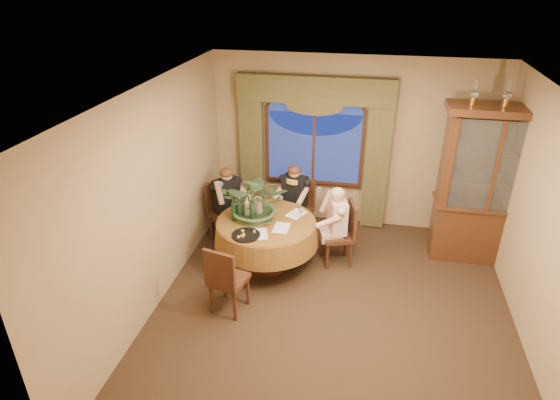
% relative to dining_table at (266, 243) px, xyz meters
% --- Properties ---
extents(floor, '(5.00, 5.00, 0.00)m').
position_rel_dining_table_xyz_m(floor, '(1.05, -0.88, -0.38)').
color(floor, black).
rests_on(floor, ground).
extents(wall_back, '(4.50, 0.00, 4.50)m').
position_rel_dining_table_xyz_m(wall_back, '(1.05, 1.62, 1.02)').
color(wall_back, '#947852').
rests_on(wall_back, ground).
extents(wall_right, '(0.00, 5.00, 5.00)m').
position_rel_dining_table_xyz_m(wall_right, '(3.30, -0.88, 1.02)').
color(wall_right, '#947852').
rests_on(wall_right, ground).
extents(ceiling, '(5.00, 5.00, 0.00)m').
position_rel_dining_table_xyz_m(ceiling, '(1.05, -0.88, 2.42)').
color(ceiling, white).
rests_on(ceiling, wall_back).
extents(window, '(1.62, 0.10, 1.32)m').
position_rel_dining_table_xyz_m(window, '(0.45, 1.55, 0.92)').
color(window, navy).
rests_on(window, wall_back).
extents(arched_transom, '(1.60, 0.06, 0.44)m').
position_rel_dining_table_xyz_m(arched_transom, '(0.45, 1.55, 1.71)').
color(arched_transom, navy).
rests_on(arched_transom, wall_back).
extents(drapery_left, '(0.38, 0.14, 2.32)m').
position_rel_dining_table_xyz_m(drapery_left, '(-0.58, 1.50, 0.80)').
color(drapery_left, '#454222').
rests_on(drapery_left, floor).
extents(drapery_right, '(0.38, 0.14, 2.32)m').
position_rel_dining_table_xyz_m(drapery_right, '(1.48, 1.50, 0.80)').
color(drapery_right, '#454222').
rests_on(drapery_right, floor).
extents(swag_valance, '(2.45, 0.16, 0.42)m').
position_rel_dining_table_xyz_m(swag_valance, '(0.45, 1.47, 1.90)').
color(swag_valance, '#454222').
rests_on(swag_valance, wall_back).
extents(dining_table, '(1.98, 1.98, 0.75)m').
position_rel_dining_table_xyz_m(dining_table, '(0.00, 0.00, 0.00)').
color(dining_table, '#8B3816').
rests_on(dining_table, floor).
extents(china_cabinet, '(1.44, 0.57, 2.33)m').
position_rel_dining_table_xyz_m(china_cabinet, '(3.03, 0.87, 0.79)').
color(china_cabinet, '#391D10').
rests_on(china_cabinet, floor).
extents(oil_lamp_left, '(0.11, 0.11, 0.34)m').
position_rel_dining_table_xyz_m(oil_lamp_left, '(2.62, 0.87, 2.12)').
color(oil_lamp_left, '#A5722D').
rests_on(oil_lamp_left, china_cabinet).
extents(oil_lamp_center, '(0.11, 0.11, 0.34)m').
position_rel_dining_table_xyz_m(oil_lamp_center, '(3.03, 0.87, 2.12)').
color(oil_lamp_center, '#A5722D').
rests_on(oil_lamp_center, china_cabinet).
extents(oil_lamp_right, '(0.11, 0.11, 0.34)m').
position_rel_dining_table_xyz_m(oil_lamp_right, '(3.43, 0.87, 2.12)').
color(oil_lamp_right, '#A5722D').
rests_on(oil_lamp_right, china_cabinet).
extents(chair_right, '(0.52, 0.52, 0.96)m').
position_rel_dining_table_xyz_m(chair_right, '(1.00, 0.29, 0.10)').
color(chair_right, black).
rests_on(chair_right, floor).
extents(chair_back_right, '(0.53, 0.53, 0.96)m').
position_rel_dining_table_xyz_m(chair_back_right, '(0.29, 0.92, 0.10)').
color(chair_back_right, black).
rests_on(chair_back_right, floor).
extents(chair_back, '(0.59, 0.59, 0.96)m').
position_rel_dining_table_xyz_m(chair_back, '(-0.81, 0.60, 0.10)').
color(chair_back, black).
rests_on(chair_back, floor).
extents(chair_front_left, '(0.50, 0.50, 0.96)m').
position_rel_dining_table_xyz_m(chair_front_left, '(-0.24, -1.04, 0.10)').
color(chair_front_left, black).
rests_on(chair_front_left, floor).
extents(person_pink, '(0.51, 0.54, 1.21)m').
position_rel_dining_table_xyz_m(person_pink, '(0.98, 0.32, 0.23)').
color(person_pink, '#CDA4A3').
rests_on(person_pink, floor).
extents(person_back, '(0.60, 0.60, 1.24)m').
position_rel_dining_table_xyz_m(person_back, '(-0.77, 0.64, 0.24)').
color(person_back, black).
rests_on(person_back, floor).
extents(person_scarf, '(0.52, 0.49, 1.22)m').
position_rel_dining_table_xyz_m(person_scarf, '(0.23, 0.99, 0.23)').
color(person_scarf, black).
rests_on(person_scarf, floor).
extents(stoneware_vase, '(0.14, 0.14, 0.27)m').
position_rel_dining_table_xyz_m(stoneware_vase, '(-0.15, 0.16, 0.51)').
color(stoneware_vase, '#9B7D66').
rests_on(stoneware_vase, dining_table).
extents(centerpiece_plant, '(0.94, 1.05, 0.82)m').
position_rel_dining_table_xyz_m(centerpiece_plant, '(-0.15, 0.09, 0.98)').
color(centerpiece_plant, '#375532').
rests_on(centerpiece_plant, dining_table).
extents(olive_bowl, '(0.16, 0.16, 0.05)m').
position_rel_dining_table_xyz_m(olive_bowl, '(0.03, -0.07, 0.40)').
color(olive_bowl, brown).
rests_on(olive_bowl, dining_table).
extents(cheese_platter, '(0.38, 0.38, 0.02)m').
position_rel_dining_table_xyz_m(cheese_platter, '(-0.17, -0.45, 0.39)').
color(cheese_platter, black).
rests_on(cheese_platter, dining_table).
extents(wine_bottle_0, '(0.07, 0.07, 0.33)m').
position_rel_dining_table_xyz_m(wine_bottle_0, '(-0.44, 0.15, 0.54)').
color(wine_bottle_0, tan).
rests_on(wine_bottle_0, dining_table).
extents(wine_bottle_1, '(0.07, 0.07, 0.33)m').
position_rel_dining_table_xyz_m(wine_bottle_1, '(-0.45, -0.06, 0.54)').
color(wine_bottle_1, black).
rests_on(wine_bottle_1, dining_table).
extents(wine_bottle_2, '(0.07, 0.07, 0.33)m').
position_rel_dining_table_xyz_m(wine_bottle_2, '(-0.28, 0.02, 0.54)').
color(wine_bottle_2, tan).
rests_on(wine_bottle_2, dining_table).
extents(wine_bottle_3, '(0.07, 0.07, 0.33)m').
position_rel_dining_table_xyz_m(wine_bottle_3, '(-0.32, 0.17, 0.54)').
color(wine_bottle_3, black).
rests_on(wine_bottle_3, dining_table).
extents(wine_bottle_4, '(0.07, 0.07, 0.33)m').
position_rel_dining_table_xyz_m(wine_bottle_4, '(-0.18, -0.08, 0.54)').
color(wine_bottle_4, black).
rests_on(wine_bottle_4, dining_table).
extents(wine_bottle_5, '(0.07, 0.07, 0.33)m').
position_rel_dining_table_xyz_m(wine_bottle_5, '(-0.40, -0.00, 0.54)').
color(wine_bottle_5, black).
rests_on(wine_bottle_5, dining_table).
extents(tasting_paper_0, '(0.22, 0.31, 0.00)m').
position_rel_dining_table_xyz_m(tasting_paper_0, '(0.25, -0.15, 0.38)').
color(tasting_paper_0, white).
rests_on(tasting_paper_0, dining_table).
extents(tasting_paper_1, '(0.31, 0.36, 0.00)m').
position_rel_dining_table_xyz_m(tasting_paper_1, '(0.38, 0.28, 0.38)').
color(tasting_paper_1, white).
rests_on(tasting_paper_1, dining_table).
extents(tasting_paper_2, '(0.29, 0.35, 0.00)m').
position_rel_dining_table_xyz_m(tasting_paper_2, '(-0.01, -0.37, 0.38)').
color(tasting_paper_2, white).
rests_on(tasting_paper_2, dining_table).
extents(wine_glass_person_pink, '(0.07, 0.07, 0.18)m').
position_rel_dining_table_xyz_m(wine_glass_person_pink, '(0.47, 0.16, 0.46)').
color(wine_glass_person_pink, silver).
rests_on(wine_glass_person_pink, dining_table).
extents(wine_glass_person_back, '(0.07, 0.07, 0.18)m').
position_rel_dining_table_xyz_m(wine_glass_person_back, '(-0.38, 0.32, 0.46)').
color(wine_glass_person_back, silver).
rests_on(wine_glass_person_back, dining_table).
extents(wine_glass_person_scarf, '(0.07, 0.07, 0.18)m').
position_rel_dining_table_xyz_m(wine_glass_person_scarf, '(0.12, 0.49, 0.46)').
color(wine_glass_person_scarf, silver).
rests_on(wine_glass_person_scarf, dining_table).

